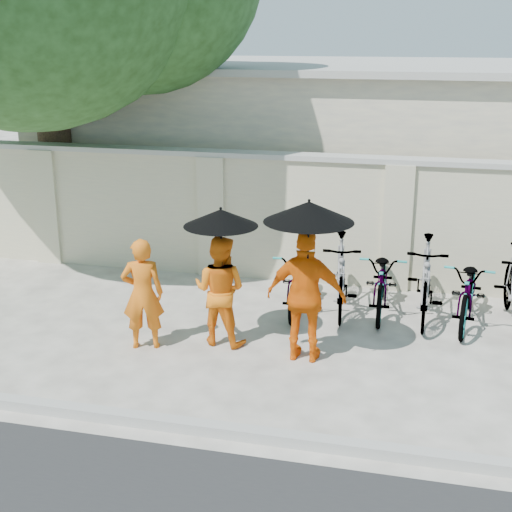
# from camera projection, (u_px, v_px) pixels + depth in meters

# --- Properties ---
(ground) EXTENTS (80.00, 80.00, 0.00)m
(ground) POSITION_uv_depth(u_px,v_px,m) (218.00, 358.00, 8.95)
(ground) COLOR beige
(kerb) EXTENTS (40.00, 0.16, 0.12)m
(kerb) POSITION_uv_depth(u_px,v_px,m) (171.00, 424.00, 7.36)
(kerb) COLOR #A5A49E
(kerb) RESTS_ON ground
(compound_wall) EXTENTS (20.00, 0.30, 2.00)m
(compound_wall) POSITION_uv_depth(u_px,v_px,m) (334.00, 223.00, 11.39)
(compound_wall) COLOR beige
(compound_wall) RESTS_ON ground
(building_behind) EXTENTS (14.00, 6.00, 3.20)m
(building_behind) POSITION_uv_depth(u_px,v_px,m) (409.00, 150.00, 14.50)
(building_behind) COLOR beige
(building_behind) RESTS_ON ground
(monk_left) EXTENTS (0.62, 0.50, 1.46)m
(monk_left) POSITION_uv_depth(u_px,v_px,m) (143.00, 294.00, 9.07)
(monk_left) COLOR orange
(monk_left) RESTS_ON ground
(monk_center) EXTENTS (0.78, 0.64, 1.46)m
(monk_center) POSITION_uv_depth(u_px,v_px,m) (220.00, 290.00, 9.20)
(monk_center) COLOR orange
(monk_center) RESTS_ON ground
(parasol_center) EXTENTS (0.94, 0.94, 1.00)m
(parasol_center) POSITION_uv_depth(u_px,v_px,m) (221.00, 218.00, 8.81)
(parasol_center) COLOR black
(parasol_center) RESTS_ON ground
(monk_right) EXTENTS (1.00, 0.45, 1.67)m
(monk_right) POSITION_uv_depth(u_px,v_px,m) (306.00, 296.00, 8.69)
(monk_right) COLOR orange
(monk_right) RESTS_ON ground
(parasol_right) EXTENTS (1.07, 1.07, 1.10)m
(parasol_right) POSITION_uv_depth(u_px,v_px,m) (309.00, 212.00, 8.28)
(parasol_right) COLOR black
(parasol_right) RESTS_ON ground
(bike_0) EXTENTS (0.75, 1.84, 0.95)m
(bike_0) POSITION_uv_depth(u_px,v_px,m) (299.00, 279.00, 10.40)
(bike_0) COLOR gray
(bike_0) RESTS_ON ground
(bike_1) EXTENTS (0.76, 1.91, 1.11)m
(bike_1) POSITION_uv_depth(u_px,v_px,m) (341.00, 274.00, 10.33)
(bike_1) COLOR gray
(bike_1) RESTS_ON ground
(bike_2) EXTENTS (0.70, 1.86, 0.97)m
(bike_2) POSITION_uv_depth(u_px,v_px,m) (383.00, 280.00, 10.30)
(bike_2) COLOR gray
(bike_2) RESTS_ON ground
(bike_3) EXTENTS (0.55, 1.92, 1.15)m
(bike_3) POSITION_uv_depth(u_px,v_px,m) (426.00, 280.00, 10.05)
(bike_3) COLOR gray
(bike_3) RESTS_ON ground
(bike_4) EXTENTS (0.87, 1.92, 0.98)m
(bike_4) POSITION_uv_depth(u_px,v_px,m) (469.00, 291.00, 9.88)
(bike_4) COLOR gray
(bike_4) RESTS_ON ground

